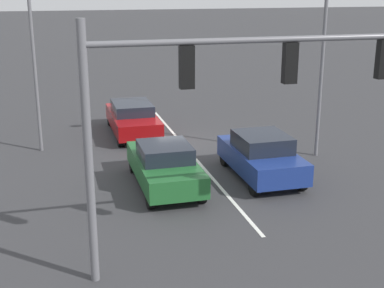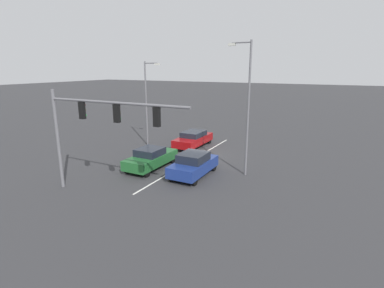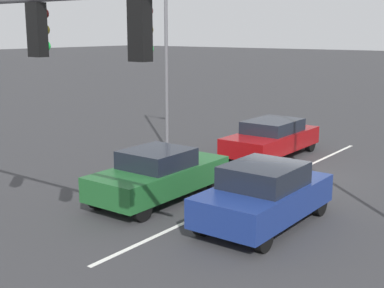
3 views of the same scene
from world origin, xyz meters
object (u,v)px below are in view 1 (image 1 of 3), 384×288
car_navy_leftlane_front (261,156)px  car_maroon_midlane_second (133,118)px  traffic_signal_gantry (220,89)px  street_lamp_right_shoulder (37,43)px  street_lamp_left_shoulder (321,29)px  car_darkgreen_midlane_front (165,165)px

car_navy_leftlane_front → car_maroon_midlane_second: bearing=-62.9°
traffic_signal_gantry → street_lamp_right_shoulder: bearing=-69.3°
car_maroon_midlane_second → street_lamp_left_shoulder: 9.29m
car_darkgreen_midlane_front → traffic_signal_gantry: traffic_signal_gantry is taller
traffic_signal_gantry → street_lamp_left_shoulder: (-6.33, -7.21, 0.62)m
car_darkgreen_midlane_front → street_lamp_left_shoulder: size_ratio=0.51×
street_lamp_right_shoulder → car_navy_leftlane_front: bearing=144.3°
street_lamp_right_shoulder → street_lamp_left_shoulder: (-10.41, 3.55, 0.58)m
car_darkgreen_midlane_front → car_maroon_midlane_second: (0.01, -6.88, -0.01)m
traffic_signal_gantry → street_lamp_right_shoulder: size_ratio=1.17×
car_maroon_midlane_second → street_lamp_left_shoulder: size_ratio=0.54×
car_darkgreen_midlane_front → traffic_signal_gantry: bearing=91.6°
car_darkgreen_midlane_front → street_lamp_left_shoulder: 7.96m
car_navy_leftlane_front → street_lamp_left_shoulder: size_ratio=0.47×
car_maroon_midlane_second → street_lamp_right_shoulder: bearing=21.5°
car_darkgreen_midlane_front → car_navy_leftlane_front: size_ratio=1.09×
street_lamp_left_shoulder → car_maroon_midlane_second: bearing=-38.1°
car_navy_leftlane_front → street_lamp_right_shoulder: size_ratio=0.54×
car_maroon_midlane_second → traffic_signal_gantry: (-0.16, 12.31, 3.63)m
traffic_signal_gantry → street_lamp_right_shoulder: 11.51m
car_navy_leftlane_front → street_lamp_right_shoulder: (7.43, -5.34, 3.62)m
car_navy_leftlane_front → traffic_signal_gantry: 7.31m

